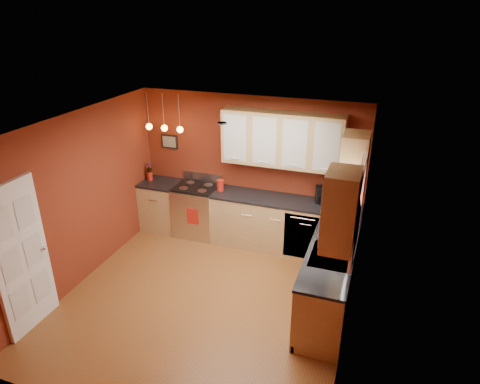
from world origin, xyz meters
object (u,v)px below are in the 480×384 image
(red_canister, at_px, (220,185))
(soap_pump, at_px, (349,255))
(sink, at_px, (330,257))
(coffee_maker, at_px, (322,195))
(gas_range, at_px, (197,210))

(red_canister, bearing_deg, soap_pump, -33.37)
(soap_pump, bearing_deg, sink, 164.38)
(soap_pump, bearing_deg, red_canister, 146.63)
(soap_pump, bearing_deg, coffee_maker, 110.38)
(gas_range, bearing_deg, soap_pump, -28.74)
(sink, relative_size, red_canister, 3.50)
(sink, height_order, soap_pump, sink)
(red_canister, height_order, coffee_maker, coffee_maker)
(gas_range, xyz_separation_m, soap_pump, (2.86, -1.57, 0.56))
(red_canister, bearing_deg, coffee_maker, 2.68)
(gas_range, bearing_deg, coffee_maker, 2.26)
(coffee_maker, bearing_deg, soap_pump, -89.16)
(sink, xyz_separation_m, soap_pump, (0.23, -0.07, 0.12))
(gas_range, distance_m, sink, 3.05)
(red_canister, distance_m, soap_pump, 2.86)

